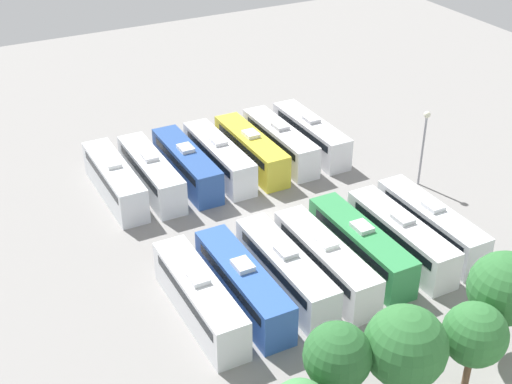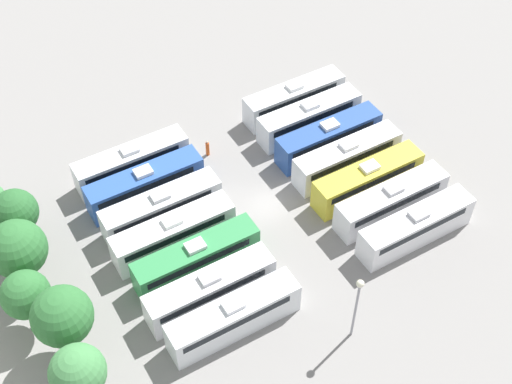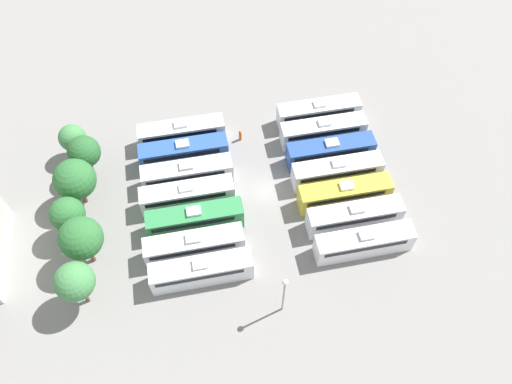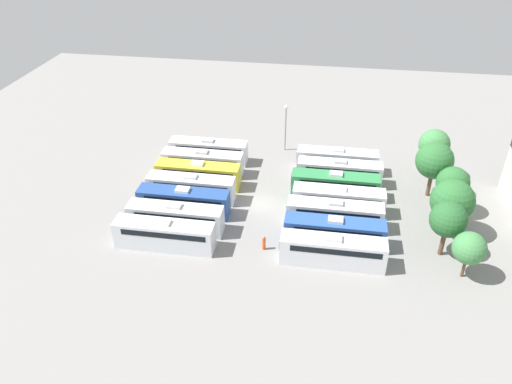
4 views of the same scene
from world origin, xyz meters
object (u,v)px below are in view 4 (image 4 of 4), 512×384
(light_pole, at_px, (286,120))
(tree_4, at_px, (448,220))
(bus_2, at_px, (198,174))
(worker_person, at_px, (264,243))
(tree_0, at_px, (434,145))
(bus_1, at_px, (203,162))
(bus_5, at_px, (176,217))
(bus_4, at_px, (184,201))
(tree_3, at_px, (452,201))
(bus_12, at_px, (335,232))
(bus_7, at_px, (337,160))
(bus_8, at_px, (340,172))
(bus_13, at_px, (333,250))
(tree_1, at_px, (435,161))
(bus_11, at_px, (335,214))
(bus_3, at_px, (191,187))
(tree_2, at_px, (453,183))
(bus_0, at_px, (209,150))
(bus_9, at_px, (335,185))
(bus_6, at_px, (165,234))
(tree_5, at_px, (469,248))

(light_pole, relative_size, tree_4, 1.09)
(tree_4, bearing_deg, bus_2, -108.38)
(worker_person, bearing_deg, tree_0, 133.66)
(bus_1, relative_size, bus_2, 1.00)
(bus_5, bearing_deg, worker_person, 79.15)
(bus_4, bearing_deg, tree_0, 113.98)
(worker_person, height_order, tree_3, tree_3)
(bus_12, bearing_deg, bus_7, -179.82)
(bus_8, distance_m, bus_13, 16.51)
(bus_1, xyz_separation_m, tree_3, (9.14, 30.56, 2.77))
(bus_1, distance_m, bus_7, 18.37)
(bus_8, relative_size, tree_3, 1.59)
(bus_2, height_order, bus_13, same)
(tree_1, bearing_deg, bus_13, -37.41)
(bus_8, distance_m, tree_1, 11.81)
(bus_11, xyz_separation_m, tree_1, (-8.65, 11.65, 3.31))
(bus_2, bearing_deg, bus_3, -0.36)
(bus_8, bearing_deg, bus_2, -79.28)
(tree_2, relative_size, tree_4, 0.95)
(bus_1, height_order, bus_3, same)
(bus_0, distance_m, light_pole, 11.95)
(bus_11, height_order, tree_4, tree_4)
(bus_12, height_order, tree_4, tree_4)
(tree_4, bearing_deg, bus_4, -96.32)
(bus_9, bearing_deg, bus_4, -69.77)
(bus_12, distance_m, light_pole, 23.19)
(bus_13, relative_size, tree_1, 1.49)
(bus_7, relative_size, tree_3, 1.59)
(bus_13, bearing_deg, bus_4, -110.16)
(bus_8, height_order, tree_4, tree_4)
(tree_3, bearing_deg, bus_6, -76.79)
(bus_4, distance_m, bus_8, 20.83)
(tree_3, bearing_deg, bus_4, -88.94)
(worker_person, relative_size, tree_5, 0.33)
(bus_12, bearing_deg, bus_4, -100.47)
(bus_0, xyz_separation_m, tree_2, (8.21, 31.38, 2.52))
(bus_6, distance_m, light_pole, 27.21)
(tree_2, bearing_deg, bus_12, -58.11)
(bus_3, xyz_separation_m, bus_7, (-9.94, 17.87, 0.00))
(bus_4, relative_size, tree_4, 1.68)
(bus_4, xyz_separation_m, bus_6, (6.65, -0.25, 0.00))
(tree_5, bearing_deg, worker_person, -93.23)
(bus_7, relative_size, bus_12, 1.00)
(bus_8, bearing_deg, bus_4, -61.52)
(bus_1, height_order, bus_9, same)
(bus_3, relative_size, tree_5, 2.07)
(bus_12, height_order, light_pole, light_pole)
(bus_2, height_order, light_pole, light_pole)
(light_pole, xyz_separation_m, tree_2, (13.34, 21.07, -0.67))
(bus_2, distance_m, bus_6, 13.13)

